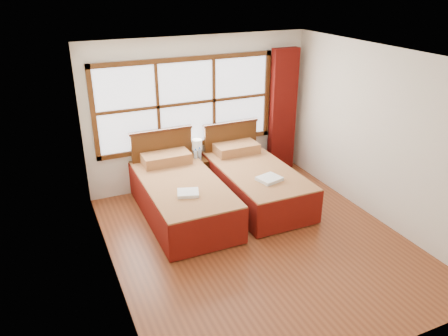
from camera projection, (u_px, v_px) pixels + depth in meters
name	position (u px, v px, depth m)	size (l,w,h in m)	color
floor	(258.00, 242.00, 6.23)	(4.50, 4.50, 0.00)	brown
ceiling	(265.00, 57.00, 5.18)	(4.50, 4.50, 0.00)	white
wall_back	(200.00, 112.00, 7.58)	(4.00, 4.00, 0.00)	silver
wall_left	(107.00, 185.00, 4.96)	(4.50, 4.50, 0.00)	silver
wall_right	(381.00, 137.00, 6.45)	(4.50, 4.50, 0.00)	silver
window	(186.00, 103.00, 7.38)	(3.16, 0.06, 1.56)	white
curtain	(283.00, 111.00, 8.11)	(0.50, 0.16, 2.30)	#5B0D09
bed_left	(181.00, 195.00, 6.81)	(1.15, 2.24, 1.13)	#3F1C0D
bed_right	(254.00, 181.00, 7.30)	(1.12, 2.17, 1.09)	#3F1C0D
nightstand	(199.00, 173.00, 7.74)	(0.41, 0.40, 0.54)	#4C2910
towels_left	(188.00, 193.00, 6.26)	(0.37, 0.35, 0.05)	white
towels_right	(269.00, 179.00, 6.73)	(0.40, 0.37, 0.05)	white
lamp	(197.00, 145.00, 7.58)	(0.17, 0.17, 0.34)	gold
bottle_near	(196.00, 156.00, 7.48)	(0.06, 0.06, 0.23)	#C2DDFA
bottle_far	(200.00, 154.00, 7.57)	(0.06, 0.06, 0.23)	#C2DDFA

